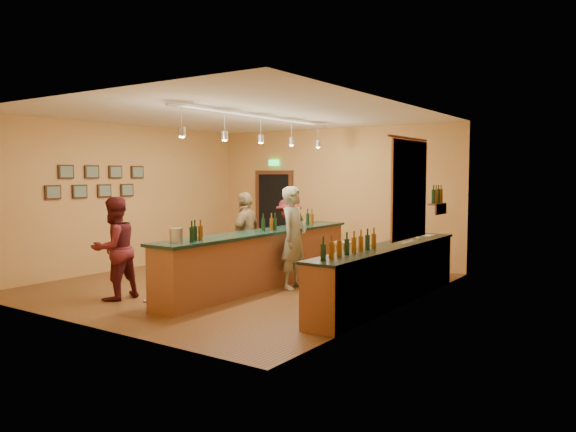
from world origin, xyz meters
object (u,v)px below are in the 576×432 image
Objects in this scene: back_counter at (388,273)px; customer_a at (114,248)px; bar_stool at (343,249)px; customer_b at (246,237)px; tasting_bar at (261,255)px; bartender at (294,238)px; customer_c at (289,235)px.

back_counter is 2.63× the size of customer_a.
back_counter is 2.16m from bar_stool.
customer_b is at bearing -135.45° from bar_stool.
bar_stool is (0.84, 1.61, 0.00)m from tasting_bar.
back_counter is at bearing -97.54° from bartender.
customer_b is (-1.10, -0.03, -0.06)m from bartender.
bartender is (-1.91, 0.09, 0.45)m from back_counter.
customer_c is (-3.01, 1.54, 0.31)m from back_counter.
tasting_bar is 3.20× the size of customer_c.
bartender is 1.07× the size of customer_b.
tasting_bar is at bearing -175.79° from back_counter.
back_counter is at bearing -41.31° from bar_stool.
tasting_bar is at bearing 111.30° from bartender.
bartender reaches higher than back_counter.
bartender is at bearing 177.32° from back_counter.
bartender is (0.55, 0.27, 0.33)m from tasting_bar.
customer_c reaches higher than back_counter.
customer_b is 1.10× the size of customer_c.
bartender is 3.15m from customer_a.
customer_a is at bearing -32.08° from customer_b.
tasting_bar reaches higher than bar_stool.
bartender is at bearing 26.99° from customer_c.
customer_b reaches higher than bar_stool.
customer_c is (-1.10, 1.45, -0.14)m from bartender.
customer_c is at bearing 107.71° from tasting_bar.
tasting_bar is at bearing 147.95° from customer_a.
customer_b reaches higher than tasting_bar.
back_counter is 2.47m from tasting_bar.
customer_a is (-1.41, -2.20, 0.26)m from tasting_bar.
customer_a is at bearing -120.57° from bar_stool.
tasting_bar is at bearing 53.82° from customer_b.
customer_a is 0.98× the size of customer_b.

